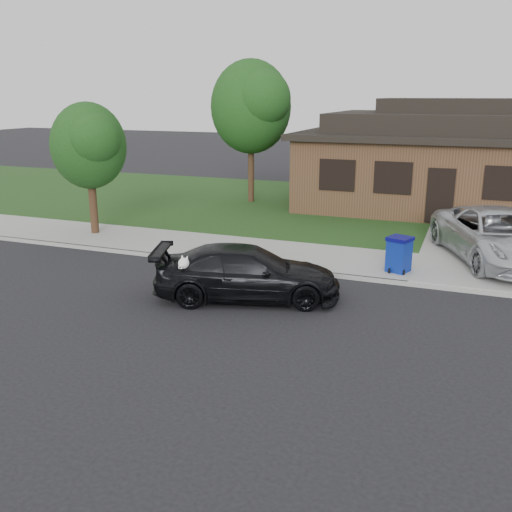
% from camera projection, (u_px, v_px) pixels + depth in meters
% --- Properties ---
extents(ground, '(120.00, 120.00, 0.00)m').
position_uv_depth(ground, '(227.00, 312.00, 13.42)').
color(ground, black).
rests_on(ground, ground).
extents(sidewalk, '(60.00, 3.00, 0.12)m').
position_uv_depth(sidewalk, '(291.00, 256.00, 17.90)').
color(sidewalk, gray).
rests_on(sidewalk, ground).
extents(curb, '(60.00, 0.12, 0.12)m').
position_uv_depth(curb, '(275.00, 269.00, 16.55)').
color(curb, gray).
rests_on(curb, ground).
extents(lawn, '(60.00, 13.00, 0.13)m').
position_uv_depth(lawn, '(346.00, 209.00, 25.08)').
color(lawn, '#193814').
rests_on(lawn, ground).
extents(driveway, '(4.50, 13.00, 0.14)m').
position_uv_depth(driveway, '(494.00, 236.00, 20.31)').
color(driveway, gray).
rests_on(driveway, ground).
extents(sedan, '(4.94, 3.19, 1.33)m').
position_uv_depth(sedan, '(247.00, 273.00, 14.15)').
color(sedan, black).
rests_on(sedan, ground).
extents(minivan, '(4.45, 6.07, 1.53)m').
position_uv_depth(minivan, '(498.00, 236.00, 16.84)').
color(minivan, silver).
rests_on(minivan, driveway).
extents(recycling_bin, '(0.77, 0.77, 1.00)m').
position_uv_depth(recycling_bin, '(399.00, 254.00, 15.98)').
color(recycling_bin, navy).
rests_on(recycling_bin, sidewalk).
extents(house, '(12.60, 8.60, 4.65)m').
position_uv_depth(house, '(448.00, 161.00, 24.92)').
color(house, '#422B1C').
rests_on(house, ground).
extents(tree_0, '(3.78, 3.60, 6.34)m').
position_uv_depth(tree_0, '(253.00, 105.00, 25.26)').
color(tree_0, '#332114').
rests_on(tree_0, ground).
extents(tree_2, '(2.73, 2.60, 4.59)m').
position_uv_depth(tree_2, '(90.00, 145.00, 19.67)').
color(tree_2, '#332114').
rests_on(tree_2, ground).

